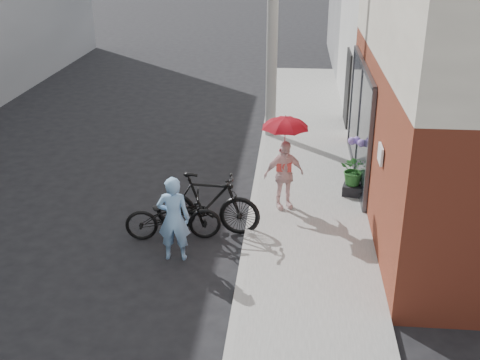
# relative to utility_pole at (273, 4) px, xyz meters

# --- Properties ---
(ground) EXTENTS (80.00, 80.00, 0.00)m
(ground) POSITION_rel_utility_pole_xyz_m (-1.10, -6.00, -3.50)
(ground) COLOR black
(ground) RESTS_ON ground
(sidewalk) EXTENTS (2.20, 24.00, 0.12)m
(sidewalk) POSITION_rel_utility_pole_xyz_m (1.00, -4.00, -3.44)
(sidewalk) COLOR gray
(sidewalk) RESTS_ON ground
(curb) EXTENTS (0.12, 24.00, 0.12)m
(curb) POSITION_rel_utility_pole_xyz_m (-0.16, -4.00, -3.44)
(curb) COLOR #9E9E99
(curb) RESTS_ON ground
(utility_pole) EXTENTS (0.28, 0.28, 7.00)m
(utility_pole) POSITION_rel_utility_pole_xyz_m (0.00, 0.00, 0.00)
(utility_pole) COLOR #9E9E99
(utility_pole) RESTS_ON ground
(officer) EXTENTS (0.57, 0.39, 1.53)m
(officer) POSITION_rel_utility_pole_xyz_m (-1.36, -6.40, -2.74)
(officer) COLOR #7DADDE
(officer) RESTS_ON ground
(bike_left) EXTENTS (1.81, 0.86, 0.91)m
(bike_left) POSITION_rel_utility_pole_xyz_m (-1.52, -5.71, -3.04)
(bike_left) COLOR black
(bike_left) RESTS_ON ground
(bike_right) EXTENTS (2.01, 0.69, 1.19)m
(bike_right) POSITION_rel_utility_pole_xyz_m (-0.93, -5.40, -2.91)
(bike_right) COLOR black
(bike_right) RESTS_ON ground
(kimono_woman) EXTENTS (0.88, 0.62, 1.39)m
(kimono_woman) POSITION_rel_utility_pole_xyz_m (0.45, -4.44, -2.68)
(kimono_woman) COLOR beige
(kimono_woman) RESTS_ON sidewalk
(parasol) EXTENTS (0.87, 0.87, 0.77)m
(parasol) POSITION_rel_utility_pole_xyz_m (0.45, -4.44, -1.60)
(parasol) COLOR red
(parasol) RESTS_ON kimono_woman
(planter) EXTENTS (0.49, 0.49, 0.22)m
(planter) POSITION_rel_utility_pole_xyz_m (1.90, -3.68, -3.27)
(planter) COLOR black
(planter) RESTS_ON sidewalk
(potted_plant) EXTENTS (0.60, 0.52, 0.67)m
(potted_plant) POSITION_rel_utility_pole_xyz_m (1.90, -3.68, -2.83)
(potted_plant) COLOR #296428
(potted_plant) RESTS_ON planter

